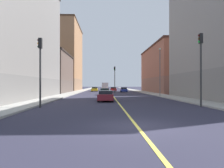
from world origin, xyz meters
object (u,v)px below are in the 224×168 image
at_px(traffic_light_right_near, 40,63).
at_px(building_right_corner, 9,29).
at_px(building_right_distant, 67,58).
at_px(traffic_light_left_near, 201,60).
at_px(building_right_midblock, 51,73).
at_px(car_green, 105,92).
at_px(car_blue, 124,90).
at_px(car_red, 113,89).
at_px(car_yellow, 95,89).
at_px(traffic_light_median_far, 115,76).
at_px(box_truck, 105,86).
at_px(building_left_near, 224,19).
at_px(street_lamp_left_near, 160,67).
at_px(car_maroon, 106,96).
at_px(building_left_mid, 166,70).

bearing_deg(traffic_light_right_near, building_right_corner, 125.87).
xyz_separation_m(building_right_distant, traffic_light_left_near, (21.74, -53.55, -7.32)).
bearing_deg(building_right_midblock, building_right_corner, -90.00).
bearing_deg(car_green, building_right_distant, 112.77).
bearing_deg(car_green, car_blue, 70.94).
xyz_separation_m(car_red, car_yellow, (-5.81, -3.47, 0.04)).
relative_size(building_right_corner, car_red, 6.01).
distance_m(traffic_light_median_far, box_truck, 27.10).
xyz_separation_m(building_left_near, building_right_corner, (-29.23, 1.70, -1.29)).
bearing_deg(car_blue, car_yellow, 149.19).
bearing_deg(street_lamp_left_near, building_right_distant, 121.78).
bearing_deg(car_blue, traffic_light_left_near, -85.05).
relative_size(building_right_corner, street_lamp_left_near, 3.09).
distance_m(building_right_corner, car_blue, 34.12).
bearing_deg(building_right_corner, car_maroon, -15.34).
distance_m(car_maroon, car_red, 39.37).
relative_size(building_right_distant, street_lamp_left_near, 2.79).
relative_size(traffic_light_right_near, street_lamp_left_near, 0.73).
bearing_deg(street_lamp_left_near, traffic_light_left_near, -93.46).
xyz_separation_m(traffic_light_right_near, car_yellow, (2.75, 42.48, -3.27)).
xyz_separation_m(street_lamp_left_near, box_truck, (-9.38, 39.66, -3.57)).
height_order(car_green, car_yellow, car_yellow).
height_order(street_lamp_left_near, box_truck, street_lamp_left_near).
height_order(traffic_light_right_near, car_green, traffic_light_right_near).
relative_size(building_right_distant, car_blue, 5.79).
xyz_separation_m(traffic_light_left_near, car_maroon, (-8.51, 6.68, -3.60)).
relative_size(building_right_corner, traffic_light_right_near, 4.20).
xyz_separation_m(building_right_distant, traffic_light_right_near, (7.45, -53.55, -7.63)).
xyz_separation_m(building_right_corner, street_lamp_left_near, (22.76, 6.51, -4.55)).
height_order(car_yellow, box_truck, box_truck).
bearing_deg(car_maroon, car_yellow, 94.85).
bearing_deg(building_right_corner, traffic_light_median_far, 51.11).
xyz_separation_m(building_right_distant, car_yellow, (10.20, -11.07, -10.90)).
height_order(car_blue, box_truck, box_truck).
xyz_separation_m(building_right_midblock, traffic_light_right_near, (7.45, -32.26, -0.97)).
distance_m(building_right_corner, car_yellow, 34.92).
xyz_separation_m(car_yellow, box_truck, (3.18, 13.99, 0.84)).
xyz_separation_m(building_right_midblock, car_green, (13.18, -10.11, -4.25)).
height_order(building_right_distant, car_green, building_right_distant).
bearing_deg(car_green, car_yellow, 98.33).
height_order(building_right_corner, traffic_light_left_near, building_right_corner).
height_order(car_green, car_red, car_green).
bearing_deg(car_maroon, traffic_light_median_far, 84.24).
bearing_deg(street_lamp_left_near, box_truck, 103.31).
height_order(building_left_near, car_green, building_left_near).
xyz_separation_m(car_maroon, car_yellow, (-3.03, 35.80, 0.02)).
bearing_deg(building_left_mid, car_red, 138.80).
bearing_deg(car_red, building_right_corner, -114.19).
bearing_deg(building_left_mid, car_green, -142.71).
bearing_deg(building_right_distant, building_right_corner, -90.00).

